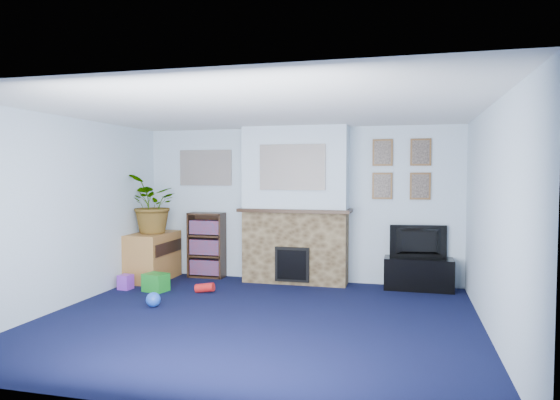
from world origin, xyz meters
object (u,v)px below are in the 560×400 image
(sideboard, at_px, (153,258))
(bookshelf, at_px, (207,246))
(tv_stand, at_px, (418,274))
(television, at_px, (419,242))

(sideboard, bearing_deg, bookshelf, 28.10)
(tv_stand, distance_m, sideboard, 4.09)
(tv_stand, relative_size, television, 1.19)
(bookshelf, xyz_separation_m, sideboard, (-0.75, -0.40, -0.15))
(television, height_order, bookshelf, bookshelf)
(tv_stand, xyz_separation_m, bookshelf, (-3.32, 0.08, 0.28))
(television, height_order, sideboard, television)
(tv_stand, height_order, television, television)
(bookshelf, bearing_deg, sideboard, -151.90)
(television, distance_m, bookshelf, 3.33)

